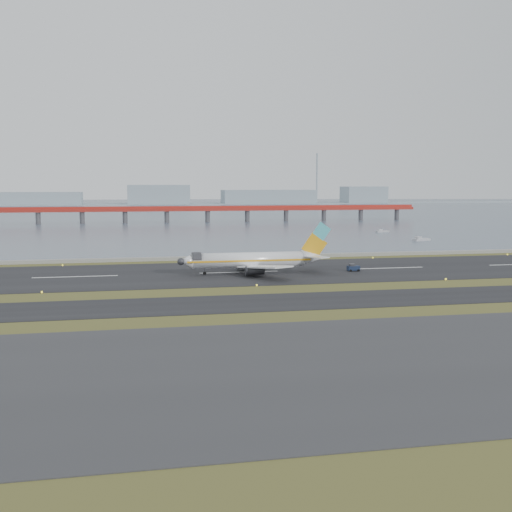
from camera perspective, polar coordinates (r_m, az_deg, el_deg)
The scene contains 12 objects.
ground at distance 133.15m, azimuth 0.72°, elevation -3.21°, with size 1000.00×1000.00×0.00m, color #364117.
apron_strip at distance 81.48m, azimuth 9.07°, elevation -9.44°, with size 1000.00×50.00×0.10m, color #303033.
taxiway_strip at distance 121.62m, azimuth 1.92°, elevation -4.10°, with size 1000.00×18.00×0.10m, color black.
runway_strip at distance 162.25m, azimuth -1.53°, elevation -1.47°, with size 1000.00×45.00×0.10m, color black.
seawall at distance 191.58m, azimuth -3.09°, elevation -0.13°, with size 1000.00×2.50×1.00m, color gray.
bay_water at distance 589.38m, azimuth -8.84°, elevation 4.12°, with size 1400.00×800.00×1.30m, color #495769.
red_pier at distance 381.61m, azimuth -4.33°, elevation 4.10°, with size 260.00×5.00×10.20m.
far_shoreline at distance 749.63m, azimuth -8.40°, elevation 5.06°, with size 1400.00×80.00×60.50m.
airliner at distance 159.74m, azimuth -0.14°, elevation -0.35°, with size 38.52×32.89×12.80m.
pushback_tug at distance 166.04m, azimuth 8.63°, elevation -1.04°, with size 3.08×1.84×1.97m.
workboat_near at distance 261.82m, azimuth 14.44°, elevation 1.44°, with size 8.08×4.98×1.87m.
workboat_far at distance 305.26m, azimuth 11.13°, elevation 2.17°, with size 6.63×3.29×1.54m.
Camera 1 is at (-27.90, -128.31, 22.10)m, focal length 45.00 mm.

